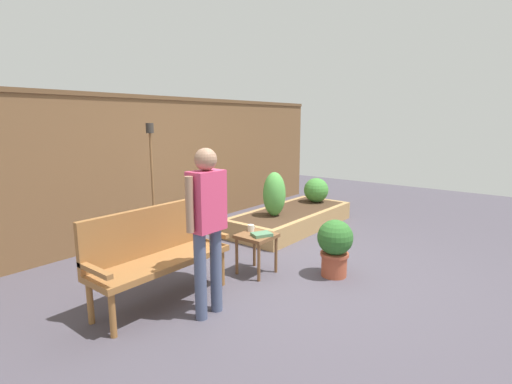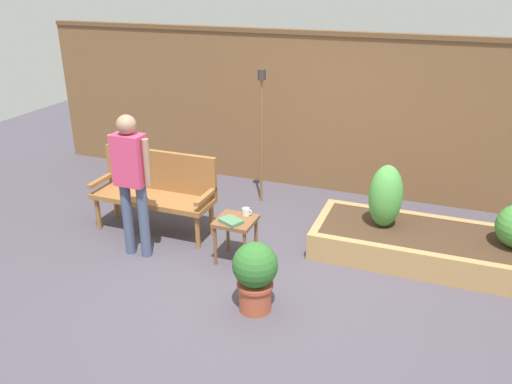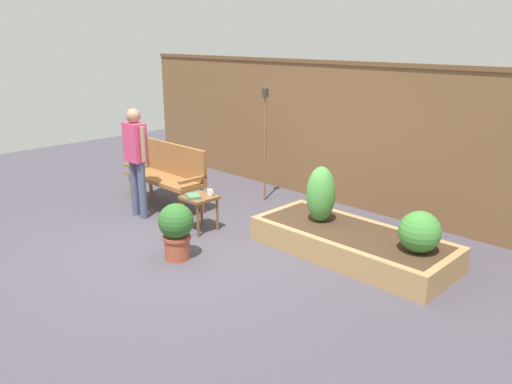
{
  "view_description": "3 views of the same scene",
  "coord_description": "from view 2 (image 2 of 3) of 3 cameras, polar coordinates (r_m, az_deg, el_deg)",
  "views": [
    {
      "loc": [
        -3.68,
        -2.37,
        1.8
      ],
      "look_at": [
        0.38,
        0.86,
        0.82
      ],
      "focal_mm": 26.89,
      "sensor_mm": 36.0,
      "label": 1
    },
    {
      "loc": [
        1.61,
        -4.14,
        2.85
      ],
      "look_at": [
        -0.14,
        0.46,
        0.75
      ],
      "focal_mm": 36.32,
      "sensor_mm": 36.0,
      "label": 2
    },
    {
      "loc": [
        4.66,
        -3.65,
        2.5
      ],
      "look_at": [
        0.64,
        0.42,
        0.72
      ],
      "focal_mm": 35.23,
      "sensor_mm": 36.0,
      "label": 3
    }
  ],
  "objects": [
    {
      "name": "shrub_near_bench",
      "position": [
        5.68,
        14.09,
        -0.45
      ],
      "size": [
        0.36,
        0.36,
        0.7
      ],
      "color": "brown",
      "rests_on": "raised_planter_bed"
    },
    {
      "name": "book_on_table",
      "position": [
        5.31,
        -2.76,
        -3.21
      ],
      "size": [
        0.27,
        0.24,
        0.04
      ],
      "primitive_type": "cube",
      "rotation": [
        0.0,
        0.0,
        -0.46
      ],
      "color": "#4C7A56",
      "rests_on": "side_table"
    },
    {
      "name": "person_by_bench",
      "position": [
        5.47,
        -13.58,
        1.9
      ],
      "size": [
        0.47,
        0.2,
        1.56
      ],
      "color": "#475170",
      "rests_on": "ground_plane"
    },
    {
      "name": "cup_on_table",
      "position": [
        5.46,
        -1.09,
        -2.18
      ],
      "size": [
        0.11,
        0.08,
        0.08
      ],
      "color": "silver",
      "rests_on": "side_table"
    },
    {
      "name": "raised_planter_bed",
      "position": [
        5.86,
        18.32,
        -5.61
      ],
      "size": [
        2.4,
        1.0,
        0.3
      ],
      "color": "#AD8451",
      "rests_on": "ground_plane"
    },
    {
      "name": "fence_back",
      "position": [
        7.14,
        7.2,
        8.68
      ],
      "size": [
        8.4,
        0.14,
        2.16
      ],
      "color": "brown",
      "rests_on": "ground_plane"
    },
    {
      "name": "ground_plane",
      "position": [
        5.27,
        -0.4,
        -9.61
      ],
      "size": [
        14.0,
        14.0,
        0.0
      ],
      "primitive_type": "plane",
      "color": "#47424C"
    },
    {
      "name": "tiki_torch",
      "position": [
        6.59,
        0.62,
        8.59
      ],
      "size": [
        0.1,
        0.1,
        1.76
      ],
      "color": "brown",
      "rests_on": "ground_plane"
    },
    {
      "name": "side_table",
      "position": [
        5.42,
        -2.26,
        -3.81
      ],
      "size": [
        0.4,
        0.4,
        0.48
      ],
      "color": "brown",
      "rests_on": "ground_plane"
    },
    {
      "name": "potted_boxwood",
      "position": [
        4.66,
        -0.1,
        -8.94
      ],
      "size": [
        0.41,
        0.41,
        0.67
      ],
      "color": "#A84C33",
      "rests_on": "ground_plane"
    },
    {
      "name": "garden_bench",
      "position": [
        6.15,
        -10.93,
        0.65
      ],
      "size": [
        1.44,
        0.48,
        0.94
      ],
      "color": "#936033",
      "rests_on": "ground_plane"
    }
  ]
}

